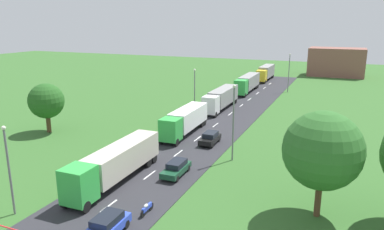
{
  "coord_description": "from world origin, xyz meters",
  "views": [
    {
      "loc": [
        17.74,
        -11.55,
        15.44
      ],
      "look_at": [
        -1.61,
        33.89,
        2.77
      ],
      "focal_mm": 34.12,
      "sensor_mm": 36.0,
      "label": 1
    }
  ],
  "objects_px": {
    "motorcycle_courier": "(147,208)",
    "car_second": "(176,168)",
    "lamppost_second": "(233,119)",
    "tree_birch": "(46,101)",
    "truck_second": "(185,120)",
    "lamppost_third": "(195,88)",
    "truck_lead": "(116,162)",
    "car_lead": "(106,226)",
    "car_third": "(210,138)",
    "truck_third": "(221,98)",
    "lamppost_fourth": "(289,71)",
    "lamppost_lead": "(9,166)",
    "truck_fourth": "(247,83)",
    "truck_fifth": "(266,72)",
    "tree_maple": "(323,151)",
    "distant_building": "(336,62)"
  },
  "relations": [
    {
      "from": "motorcycle_courier",
      "to": "car_second",
      "type": "bearing_deg",
      "value": 98.13
    },
    {
      "from": "lamppost_second",
      "to": "tree_birch",
      "type": "relative_size",
      "value": 1.24
    },
    {
      "from": "truck_second",
      "to": "lamppost_third",
      "type": "bearing_deg",
      "value": 106.69
    },
    {
      "from": "truck_lead",
      "to": "car_lead",
      "type": "bearing_deg",
      "value": -59.85
    },
    {
      "from": "lamppost_third",
      "to": "truck_second",
      "type": "bearing_deg",
      "value": -73.31
    },
    {
      "from": "car_third",
      "to": "lamppost_second",
      "type": "distance_m",
      "value": 7.33
    },
    {
      "from": "truck_second",
      "to": "truck_third",
      "type": "distance_m",
      "value": 16.22
    },
    {
      "from": "car_third",
      "to": "lamppost_third",
      "type": "relative_size",
      "value": 0.53
    },
    {
      "from": "lamppost_fourth",
      "to": "lamppost_lead",
      "type": "bearing_deg",
      "value": -100.9
    },
    {
      "from": "motorcycle_courier",
      "to": "lamppost_second",
      "type": "relative_size",
      "value": 0.22
    },
    {
      "from": "truck_fourth",
      "to": "lamppost_lead",
      "type": "xyz_separation_m",
      "value": [
        -3.89,
        -60.06,
        2.11
      ]
    },
    {
      "from": "truck_fifth",
      "to": "lamppost_lead",
      "type": "bearing_deg",
      "value": -92.94
    },
    {
      "from": "car_second",
      "to": "tree_maple",
      "type": "height_order",
      "value": "tree_maple"
    },
    {
      "from": "lamppost_fourth",
      "to": "truck_fourth",
      "type": "bearing_deg",
      "value": -156.13
    },
    {
      "from": "truck_fifth",
      "to": "tree_birch",
      "type": "height_order",
      "value": "tree_birch"
    },
    {
      "from": "truck_fourth",
      "to": "lamppost_third",
      "type": "height_order",
      "value": "lamppost_third"
    },
    {
      "from": "car_second",
      "to": "lamppost_fourth",
      "type": "xyz_separation_m",
      "value": [
        3.34,
        51.48,
        3.98
      ]
    },
    {
      "from": "car_third",
      "to": "distant_building",
      "type": "distance_m",
      "value": 73.24
    },
    {
      "from": "tree_maple",
      "to": "lamppost_third",
      "type": "bearing_deg",
      "value": 128.58
    },
    {
      "from": "car_lead",
      "to": "tree_maple",
      "type": "bearing_deg",
      "value": 33.26
    },
    {
      "from": "car_third",
      "to": "lamppost_second",
      "type": "relative_size",
      "value": 0.46
    },
    {
      "from": "car_second",
      "to": "lamppost_lead",
      "type": "height_order",
      "value": "lamppost_lead"
    },
    {
      "from": "truck_second",
      "to": "lamppost_third",
      "type": "xyz_separation_m",
      "value": [
        -3.71,
        12.37,
        2.23
      ]
    },
    {
      "from": "lamppost_lead",
      "to": "truck_lead",
      "type": "bearing_deg",
      "value": 63.64
    },
    {
      "from": "car_second",
      "to": "distant_building",
      "type": "bearing_deg",
      "value": 81.65
    },
    {
      "from": "distant_building",
      "to": "truck_lead",
      "type": "bearing_deg",
      "value": -101.04
    },
    {
      "from": "distant_building",
      "to": "lamppost_third",
      "type": "bearing_deg",
      "value": -110.13
    },
    {
      "from": "lamppost_lead",
      "to": "distant_building",
      "type": "xyz_separation_m",
      "value": [
        21.1,
        95.13,
        -0.23
      ]
    },
    {
      "from": "car_second",
      "to": "lamppost_second",
      "type": "xyz_separation_m",
      "value": [
        4.07,
        6.39,
        4.05
      ]
    },
    {
      "from": "tree_maple",
      "to": "motorcycle_courier",
      "type": "bearing_deg",
      "value": -157.89
    },
    {
      "from": "truck_fifth",
      "to": "lamppost_second",
      "type": "height_order",
      "value": "lamppost_second"
    },
    {
      "from": "tree_birch",
      "to": "distant_building",
      "type": "distance_m",
      "value": 84.07
    },
    {
      "from": "lamppost_fourth",
      "to": "lamppost_third",
      "type": "bearing_deg",
      "value": -115.2
    },
    {
      "from": "motorcycle_courier",
      "to": "car_lead",
      "type": "bearing_deg",
      "value": -105.98
    },
    {
      "from": "car_lead",
      "to": "truck_fifth",
      "type": "bearing_deg",
      "value": 93.59
    },
    {
      "from": "truck_fourth",
      "to": "tree_birch",
      "type": "height_order",
      "value": "tree_birch"
    },
    {
      "from": "lamppost_second",
      "to": "lamppost_third",
      "type": "xyz_separation_m",
      "value": [
        -12.81,
        19.42,
        -0.59
      ]
    },
    {
      "from": "truck_lead",
      "to": "car_second",
      "type": "bearing_deg",
      "value": 38.78
    },
    {
      "from": "truck_lead",
      "to": "truck_fifth",
      "type": "bearing_deg",
      "value": 90.14
    },
    {
      "from": "truck_fifth",
      "to": "truck_fourth",
      "type": "bearing_deg",
      "value": -90.44
    },
    {
      "from": "motorcycle_courier",
      "to": "tree_maple",
      "type": "xyz_separation_m",
      "value": [
        12.92,
        5.25,
        5.11
      ]
    },
    {
      "from": "motorcycle_courier",
      "to": "lamppost_third",
      "type": "relative_size",
      "value": 0.25
    },
    {
      "from": "tree_maple",
      "to": "distant_building",
      "type": "relative_size",
      "value": 0.57
    },
    {
      "from": "truck_fifth",
      "to": "car_second",
      "type": "distance_m",
      "value": 66.62
    },
    {
      "from": "lamppost_second",
      "to": "tree_maple",
      "type": "relative_size",
      "value": 1.0
    },
    {
      "from": "car_lead",
      "to": "lamppost_fourth",
      "type": "distance_m",
      "value": 63.68
    },
    {
      "from": "lamppost_second",
      "to": "motorcycle_courier",
      "type": "bearing_deg",
      "value": -101.46
    },
    {
      "from": "truck_third",
      "to": "distant_building",
      "type": "relative_size",
      "value": 0.87
    },
    {
      "from": "truck_lead",
      "to": "distant_building",
      "type": "bearing_deg",
      "value": 78.96
    },
    {
      "from": "car_second",
      "to": "car_third",
      "type": "xyz_separation_m",
      "value": [
        -0.25,
        10.73,
        0.01
      ]
    }
  ]
}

